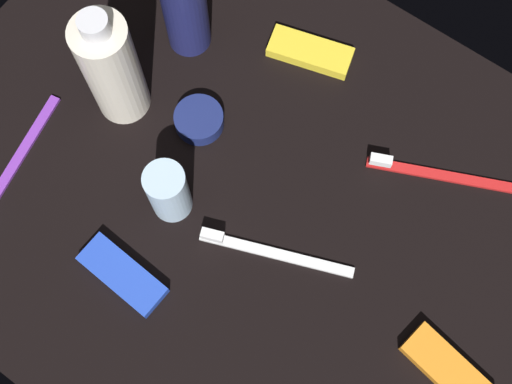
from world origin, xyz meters
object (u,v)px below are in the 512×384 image
Objects in this scene: deodorant_stick at (168,192)px; toothbrush_red at (433,173)px; lotion_bottle at (184,1)px; snack_bar_orange at (448,370)px; toothbrush_white at (267,251)px; toothbrush_purple at (12,166)px; bodywash_bottle at (112,68)px; snack_bar_yellow at (310,52)px; snack_bar_blue at (123,275)px; cream_tin_right at (199,120)px.

deodorant_stick reaches higher than toothbrush_red.
deodorant_stick is (-11.64, 18.72, -3.85)cm from lotion_bottle.
toothbrush_white is at bearing 10.84° from snack_bar_orange.
lotion_bottle reaches higher than snack_bar_orange.
snack_bar_orange is at bearing -169.85° from toothbrush_purple.
toothbrush_red is 22.56cm from snack_bar_orange.
toothbrush_white is at bearing 61.00° from toothbrush_red.
bodywash_bottle is at bearing 3.71° from snack_bar_orange.
toothbrush_purple is 1.72× the size of snack_bar_orange.
toothbrush_red and toothbrush_white have the same top height.
bodywash_bottle is at bearing 35.07° from snack_bar_yellow.
toothbrush_white is (-25.21, 5.49, -7.64)cm from bodywash_bottle.
toothbrush_purple reaches higher than snack_bar_blue.
lotion_bottle is 50.75cm from snack_bar_orange.
cream_tin_right is at bearing 22.06° from toothbrush_red.
toothbrush_red is (-35.79, -13.60, -7.64)cm from bodywash_bottle.
cream_tin_right is at bearing -74.41° from snack_bar_blue.
toothbrush_red is at bearing -122.24° from snack_bar_blue.
snack_bar_blue is 20.49cm from cream_tin_right.
snack_bar_orange is (-35.73, -2.16, -3.68)cm from deodorant_stick.
snack_bar_yellow is 16.56cm from cream_tin_right.
bodywash_bottle reaches higher than deodorant_stick.
lotion_bottle is at bearing 3.29° from toothbrush_red.
toothbrush_purple is at bearing 42.65° from snack_bar_yellow.
deodorant_stick is at bearing 109.62° from cream_tin_right.
lotion_bottle is at bearing -47.25° from cream_tin_right.
lotion_bottle is 1.09× the size of toothbrush_white.
toothbrush_purple is (5.29, 14.61, -7.64)cm from bodywash_bottle.
toothbrush_white is (10.58, 19.09, 0.00)cm from toothbrush_red.
toothbrush_red is 37.92cm from snack_bar_blue.
snack_bar_blue is at bearing 102.02° from cream_tin_right.
bodywash_bottle is at bearing -109.92° from toothbrush_purple.
deodorant_stick reaches higher than toothbrush_purple.
bodywash_bottle is 1.07× the size of toothbrush_red.
snack_bar_orange is 1.75× the size of cream_tin_right.
cream_tin_right reaches higher than snack_bar_blue.
toothbrush_white reaches higher than snack_bar_blue.
toothbrush_red is at bearing -157.94° from cream_tin_right.
deodorant_stick is at bearing -82.42° from snack_bar_blue.
toothbrush_purple is 54.79cm from snack_bar_orange.
snack_bar_blue is 35.62cm from snack_bar_yellow.
snack_bar_orange is at bearing 129.40° from snack_bar_yellow.
toothbrush_red is 1.63× the size of snack_bar_blue.
toothbrush_red is 21.82cm from toothbrush_white.
cream_tin_right is (-8.08, 8.74, -7.22)cm from lotion_bottle.
snack_bar_orange is (-48.63, 4.95, -7.50)cm from bodywash_bottle.
toothbrush_purple is 19.07cm from snack_bar_blue.
bodywash_bottle is 1.74× the size of snack_bar_orange.
snack_bar_orange is (-12.84, 18.55, 0.14)cm from toothbrush_red.
cream_tin_right is (39.29, -7.83, 0.31)cm from snack_bar_orange.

